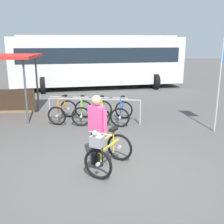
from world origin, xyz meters
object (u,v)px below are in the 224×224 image
at_px(racked_bike_yellow, 102,112).
at_px(bus_distant, 98,59).
at_px(racked_bike_orange, 63,111).
at_px(featured_bicycle, 107,151).
at_px(racked_bike_blue, 122,112).
at_px(racked_bike_lime, 82,112).
at_px(person_with_featured_bike, 97,127).

height_order(racked_bike_yellow, bus_distant, bus_distant).
distance_m(racked_bike_orange, racked_bike_yellow, 1.40).
height_order(racked_bike_orange, featured_bicycle, featured_bicycle).
distance_m(racked_bike_orange, bus_distant, 7.29).
xyz_separation_m(racked_bike_blue, bus_distant, (-1.26, 7.28, 1.37)).
distance_m(racked_bike_lime, person_with_featured_bike, 3.54).
relative_size(featured_bicycle, bus_distant, 0.12).
height_order(racked_bike_lime, racked_bike_blue, same).
xyz_separation_m(racked_bike_lime, bus_distant, (0.13, 7.17, 1.37)).
height_order(person_with_featured_bike, bus_distant, bus_distant).
relative_size(racked_bike_lime, racked_bike_blue, 0.95).
distance_m(racked_bike_lime, racked_bike_yellow, 0.70).
height_order(racked_bike_blue, featured_bicycle, featured_bicycle).
bearing_deg(person_with_featured_bike, racked_bike_blue, 78.84).
height_order(racked_bike_lime, featured_bicycle, featured_bicycle).
distance_m(featured_bicycle, bus_distant, 11.01).
height_order(racked_bike_yellow, person_with_featured_bike, person_with_featured_bike).
height_order(racked_bike_blue, person_with_featured_bike, person_with_featured_bike).
height_order(featured_bicycle, person_with_featured_bike, person_with_featured_bike).
bearing_deg(racked_bike_lime, racked_bike_orange, 175.39).
xyz_separation_m(person_with_featured_bike, bus_distant, (-0.61, 10.59, 0.83)).
bearing_deg(bus_distant, racked_bike_orange, -96.65).
relative_size(racked_bike_lime, featured_bicycle, 0.89).
distance_m(racked_bike_yellow, person_with_featured_bike, 3.41).
xyz_separation_m(racked_bike_yellow, person_with_featured_bike, (0.04, -3.37, 0.54)).
xyz_separation_m(racked_bike_orange, racked_bike_blue, (2.09, -0.17, -0.00)).
distance_m(racked_bike_orange, person_with_featured_bike, 3.80).
bearing_deg(bus_distant, racked_bike_lime, -91.05).
bearing_deg(bus_distant, racked_bike_yellow, -85.52).
xyz_separation_m(racked_bike_orange, bus_distant, (0.83, 7.11, 1.37)).
xyz_separation_m(racked_bike_lime, racked_bike_blue, (1.40, -0.11, -0.00)).
xyz_separation_m(racked_bike_lime, racked_bike_yellow, (0.70, -0.06, 0.00)).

